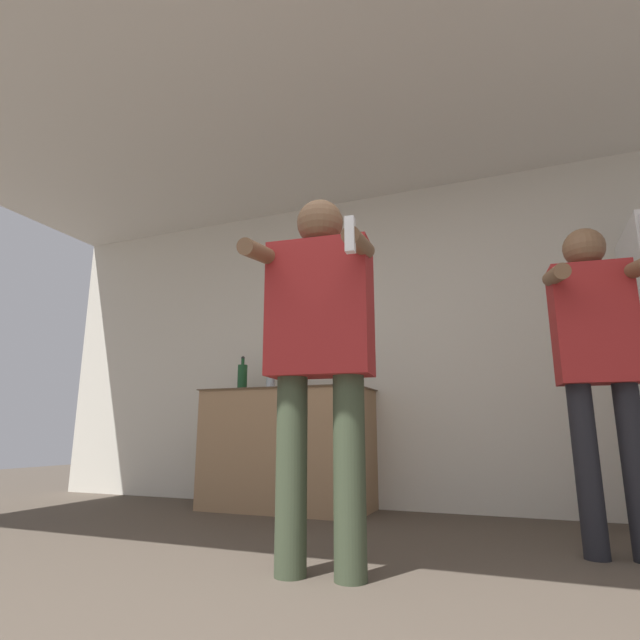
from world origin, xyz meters
The scene contains 8 objects.
wall_back centered at (0.00, 2.75, 1.27)m, with size 7.00×0.06×2.55m.
ceiling_slab centered at (0.00, 1.36, 2.57)m, with size 7.00×3.24×0.05m.
counter centered at (-0.99, 2.43, 0.45)m, with size 1.28×0.61×0.89m.
bottle_clear_vodka centered at (-1.16, 2.45, 1.01)m, with size 0.07×0.07×0.31m.
bottle_tall_gin centered at (-1.02, 2.45, 1.00)m, with size 0.07×0.07×0.29m.
bottle_amber_bourbon centered at (-1.42, 2.45, 1.01)m, with size 0.08×0.08×0.29m.
person_woman_foreground centered at (-0.10, 0.85, 0.95)m, with size 0.54×0.49×1.62m.
person_man_side centered at (1.06, 1.62, 0.96)m, with size 0.46×0.46×1.60m.
Camera 1 is at (0.69, -1.14, 0.57)m, focal length 28.00 mm.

